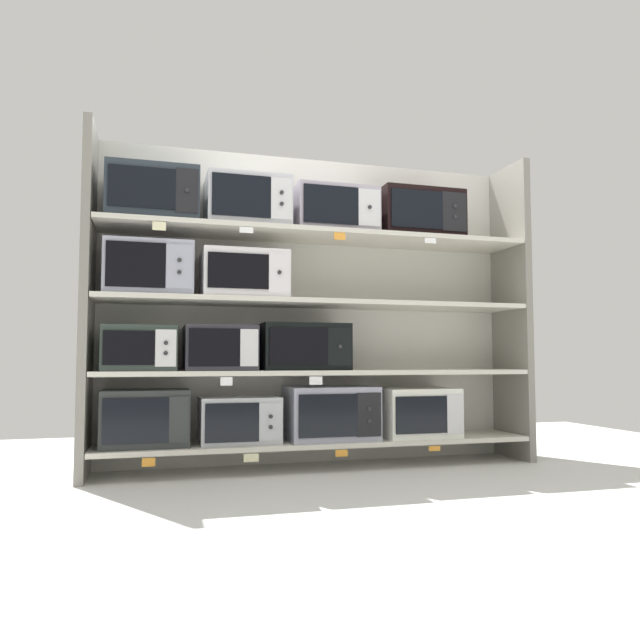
# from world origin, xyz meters

# --- Properties ---
(ground) EXTENTS (6.76, 6.00, 0.02)m
(ground) POSITION_xyz_m (0.00, -1.00, -0.01)
(ground) COLOR silver
(back_panel) EXTENTS (2.96, 0.04, 2.06)m
(back_panel) POSITION_xyz_m (0.00, 0.24, 1.03)
(back_panel) COLOR beige
(back_panel) RESTS_ON ground
(upright_left) EXTENTS (0.05, 0.44, 2.06)m
(upright_left) POSITION_xyz_m (-1.41, 0.00, 1.03)
(upright_left) COLOR gray
(upright_left) RESTS_ON ground
(upright_right) EXTENTS (0.05, 0.44, 2.06)m
(upright_right) POSITION_xyz_m (1.41, 0.00, 1.03)
(upright_right) COLOR gray
(upright_right) RESTS_ON ground
(shelf_0) EXTENTS (2.76, 0.44, 0.03)m
(shelf_0) POSITION_xyz_m (0.00, 0.00, 0.16)
(shelf_0) COLOR beige
(shelf_0) RESTS_ON ground
(microwave_0) EXTENTS (0.50, 0.34, 0.33)m
(microwave_0) POSITION_xyz_m (-1.07, -0.00, 0.34)
(microwave_0) COLOR #2A2E2D
(microwave_0) RESTS_ON shelf_0
(microwave_1) EXTENTS (0.48, 0.34, 0.28)m
(microwave_1) POSITION_xyz_m (-0.52, -0.00, 0.31)
(microwave_1) COLOR #B4B7BB
(microwave_1) RESTS_ON shelf_0
(microwave_2) EXTENTS (0.56, 0.39, 0.34)m
(microwave_2) POSITION_xyz_m (0.07, -0.00, 0.34)
(microwave_2) COLOR #9899AB
(microwave_2) RESTS_ON shelf_0
(microwave_3) EXTENTS (0.50, 0.41, 0.32)m
(microwave_3) POSITION_xyz_m (0.66, -0.00, 0.33)
(microwave_3) COLOR white
(microwave_3) RESTS_ON shelf_0
(price_tag_0) EXTENTS (0.07, 0.00, 0.05)m
(price_tag_0) POSITION_xyz_m (-1.05, -0.22, 0.12)
(price_tag_0) COLOR orange
(price_tag_1) EXTENTS (0.09, 0.00, 0.05)m
(price_tag_1) POSITION_xyz_m (-0.48, -0.22, 0.12)
(price_tag_1) COLOR beige
(price_tag_2) EXTENTS (0.08, 0.00, 0.04)m
(price_tag_2) POSITION_xyz_m (0.07, -0.22, 0.12)
(price_tag_2) COLOR orange
(price_tag_3) EXTENTS (0.08, 0.00, 0.03)m
(price_tag_3) POSITION_xyz_m (0.69, -0.22, 0.12)
(price_tag_3) COLOR orange
(shelf_1) EXTENTS (2.76, 0.44, 0.03)m
(shelf_1) POSITION_xyz_m (0.00, 0.00, 0.60)
(shelf_1) COLOR beige
(microwave_4) EXTENTS (0.42, 0.43, 0.26)m
(microwave_4) POSITION_xyz_m (-1.11, -0.00, 0.75)
(microwave_4) COLOR #28332D
(microwave_4) RESTS_ON shelf_1
(microwave_5) EXTENTS (0.43, 0.42, 0.27)m
(microwave_5) POSITION_xyz_m (-0.64, -0.00, 0.75)
(microwave_5) COLOR #2A282F
(microwave_5) RESTS_ON shelf_1
(microwave_6) EXTENTS (0.55, 0.36, 0.29)m
(microwave_6) POSITION_xyz_m (-0.11, -0.00, 0.76)
(microwave_6) COLOR black
(microwave_6) RESTS_ON shelf_1
(price_tag_4) EXTENTS (0.07, 0.00, 0.05)m
(price_tag_4) POSITION_xyz_m (-0.62, -0.22, 0.56)
(price_tag_4) COLOR white
(price_tag_5) EXTENTS (0.08, 0.00, 0.05)m
(price_tag_5) POSITION_xyz_m (-0.09, -0.22, 0.56)
(price_tag_5) COLOR white
(shelf_2) EXTENTS (2.76, 0.44, 0.03)m
(shelf_2) POSITION_xyz_m (0.00, 0.00, 1.04)
(shelf_2) COLOR beige
(microwave_7) EXTENTS (0.51, 0.41, 0.32)m
(microwave_7) POSITION_xyz_m (-1.07, -0.00, 1.22)
(microwave_7) COLOR #9A9CAE
(microwave_7) RESTS_ON shelf_2
(microwave_8) EXTENTS (0.52, 0.43, 0.29)m
(microwave_8) POSITION_xyz_m (-0.50, -0.00, 1.20)
(microwave_8) COLOR silver
(microwave_8) RESTS_ON shelf_2
(shelf_3) EXTENTS (2.76, 0.44, 0.03)m
(shelf_3) POSITION_xyz_m (0.00, 0.00, 1.49)
(shelf_3) COLOR beige
(microwave_9) EXTENTS (0.53, 0.41, 0.33)m
(microwave_9) POSITION_xyz_m (-1.05, -0.00, 1.66)
(microwave_9) COLOR #273038
(microwave_9) RESTS_ON shelf_3
(microwave_10) EXTENTS (0.51, 0.40, 0.32)m
(microwave_10) POSITION_xyz_m (-0.48, -0.00, 1.66)
(microwave_10) COLOR #BABBC2
(microwave_10) RESTS_ON shelf_3
(microwave_11) EXTENTS (0.54, 0.36, 0.30)m
(microwave_11) POSITION_xyz_m (0.09, -0.00, 1.65)
(microwave_11) COLOR #A49AA9
(microwave_11) RESTS_ON shelf_3
(microwave_12) EXTENTS (0.57, 0.35, 0.33)m
(microwave_12) POSITION_xyz_m (0.70, -0.00, 1.67)
(microwave_12) COLOR black
(microwave_12) RESTS_ON shelf_3
(price_tag_6) EXTENTS (0.07, 0.00, 0.05)m
(price_tag_6) POSITION_xyz_m (-1.01, -0.22, 1.44)
(price_tag_6) COLOR beige
(price_tag_7) EXTENTS (0.08, 0.00, 0.04)m
(price_tag_7) POSITION_xyz_m (-0.51, -0.22, 1.45)
(price_tag_7) COLOR white
(price_tag_8) EXTENTS (0.07, 0.00, 0.05)m
(price_tag_8) POSITION_xyz_m (0.06, -0.22, 1.44)
(price_tag_8) COLOR orange
(price_tag_9) EXTENTS (0.08, 0.00, 0.03)m
(price_tag_9) POSITION_xyz_m (0.68, -0.22, 1.45)
(price_tag_9) COLOR white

